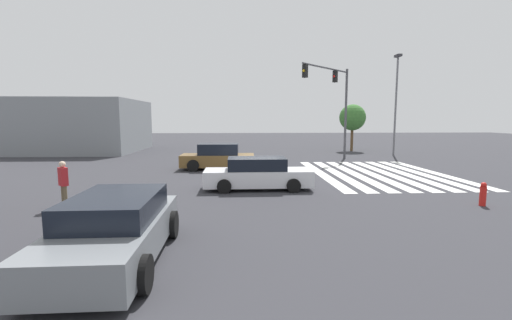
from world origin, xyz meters
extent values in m
plane|color=#333338|center=(0.00, 0.00, 0.00)|extent=(113.73, 113.73, 0.00)
cube|color=silver|center=(0.00, -10.39, 0.00)|extent=(10.48, 0.60, 0.01)
cube|color=silver|center=(0.00, -9.44, 0.00)|extent=(10.48, 0.60, 0.01)
cube|color=silver|center=(0.00, -8.49, 0.00)|extent=(10.48, 0.60, 0.01)
cube|color=silver|center=(0.00, -7.54, 0.00)|extent=(10.48, 0.60, 0.01)
cube|color=silver|center=(0.00, -6.59, 0.00)|extent=(10.48, 0.60, 0.01)
cube|color=silver|center=(0.00, -5.64, 0.00)|extent=(10.48, 0.60, 0.01)
cube|color=silver|center=(0.00, -4.69, 0.00)|extent=(10.48, 0.60, 0.01)
cube|color=silver|center=(0.00, -3.74, 0.00)|extent=(10.48, 0.60, 0.01)
cylinder|color=#47474C|center=(7.36, -7.36, 3.46)|extent=(0.18, 0.18, 6.91)
cylinder|color=#47474C|center=(5.25, -5.25, 6.66)|extent=(4.31, 4.31, 0.12)
cube|color=black|center=(6.09, -6.09, 6.19)|extent=(0.40, 0.40, 0.84)
sphere|color=red|center=(5.98, -5.98, 6.19)|extent=(0.16, 0.16, 0.16)
cube|color=black|center=(3.34, -3.34, 6.19)|extent=(0.40, 0.40, 0.84)
sphere|color=gold|center=(3.23, -3.23, 6.19)|extent=(0.16, 0.16, 0.16)
cube|color=silver|center=(-4.02, 0.12, 0.52)|extent=(1.68, 4.75, 0.71)
cube|color=black|center=(-4.02, 0.17, 1.14)|extent=(1.51, 2.56, 0.54)
cylinder|color=black|center=(-3.16, -1.35, 0.30)|extent=(0.22, 0.61, 0.60)
cylinder|color=black|center=(-4.87, -1.36, 0.30)|extent=(0.22, 0.61, 0.60)
cylinder|color=black|center=(-3.17, 1.59, 0.30)|extent=(0.22, 0.61, 0.60)
cylinder|color=black|center=(-4.88, 1.59, 0.30)|extent=(0.22, 0.61, 0.60)
cube|color=gray|center=(-11.70, 3.69, 0.57)|extent=(4.74, 2.01, 0.74)
cube|color=black|center=(-11.53, 3.69, 1.20)|extent=(2.63, 1.78, 0.52)
cylinder|color=black|center=(-13.14, 2.68, 0.36)|extent=(0.72, 0.23, 0.71)
cylinder|color=black|center=(-13.17, 4.66, 0.36)|extent=(0.72, 0.23, 0.71)
cylinder|color=black|center=(-10.22, 2.72, 0.36)|extent=(0.72, 0.23, 0.71)
cylinder|color=black|center=(-10.25, 4.70, 0.36)|extent=(0.72, 0.23, 0.71)
cube|color=brown|center=(2.11, 2.28, 0.56)|extent=(1.88, 4.53, 0.73)
cube|color=black|center=(2.11, 2.22, 1.27)|extent=(1.66, 2.45, 0.67)
cylinder|color=black|center=(1.23, 3.69, 0.36)|extent=(0.24, 0.72, 0.71)
cylinder|color=black|center=(3.05, 3.65, 0.36)|extent=(0.24, 0.72, 0.71)
cylinder|color=black|center=(1.17, 0.90, 0.36)|extent=(0.24, 0.72, 0.71)
cylinder|color=black|center=(2.99, 0.87, 0.36)|extent=(0.24, 0.72, 0.71)
cube|color=gray|center=(14.80, 15.88, 2.46)|extent=(10.35, 10.35, 4.91)
cylinder|color=brown|center=(-6.95, 7.14, 0.40)|extent=(0.14, 0.14, 0.81)
cylinder|color=brown|center=(-7.06, 7.03, 0.40)|extent=(0.14, 0.14, 0.81)
cube|color=#B22328|center=(-7.01, 7.08, 1.13)|extent=(0.41, 0.41, 0.64)
sphere|color=beige|center=(-7.01, 7.08, 1.56)|extent=(0.22, 0.22, 0.22)
cylinder|color=slate|center=(9.56, -12.33, 4.12)|extent=(0.16, 0.16, 8.24)
cube|color=#333338|center=(9.56, -12.33, 8.34)|extent=(0.80, 0.36, 0.20)
cylinder|color=brown|center=(13.78, -10.07, 1.09)|extent=(0.26, 0.26, 2.18)
sphere|color=#3D7533|center=(13.78, -10.07, 3.25)|extent=(2.52, 2.52, 2.52)
cylinder|color=red|center=(-7.41, -7.83, 0.35)|extent=(0.22, 0.22, 0.70)
sphere|color=red|center=(-7.41, -7.83, 0.76)|extent=(0.20, 0.20, 0.20)
camera|label=1|loc=(-19.07, 0.96, 3.13)|focal=24.00mm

